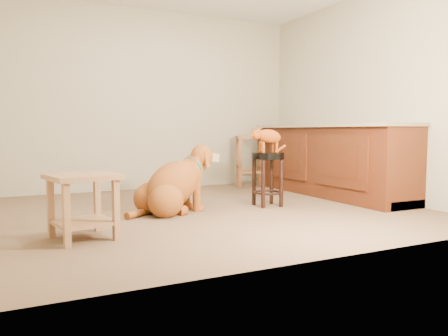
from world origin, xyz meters
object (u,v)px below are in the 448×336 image
golden_retriever (173,186)px  padded_stool (268,168)px  wood_stool (250,160)px  side_table (83,196)px  tabby_kitten (267,137)px

golden_retriever → padded_stool: bearing=-19.7°
padded_stool → golden_retriever: size_ratio=0.53×
wood_stool → golden_retriever: 2.35m
wood_stool → side_table: bearing=-140.8°
padded_stool → wood_stool: size_ratio=0.78×
wood_stool → golden_retriever: wood_stool is taller
padded_stool → side_table: bearing=-162.5°
golden_retriever → side_table: bearing=-160.2°
tabby_kitten → wood_stool: bearing=70.5°
padded_stool → golden_retriever: 1.11m
wood_stool → side_table: (-2.78, -2.27, -0.07)m
side_table → golden_retriever: bearing=35.9°
padded_stool → tabby_kitten: (-0.01, 0.00, 0.35)m
tabby_kitten → golden_retriever: bearing=-179.8°
padded_stool → wood_stool: wood_stool is taller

